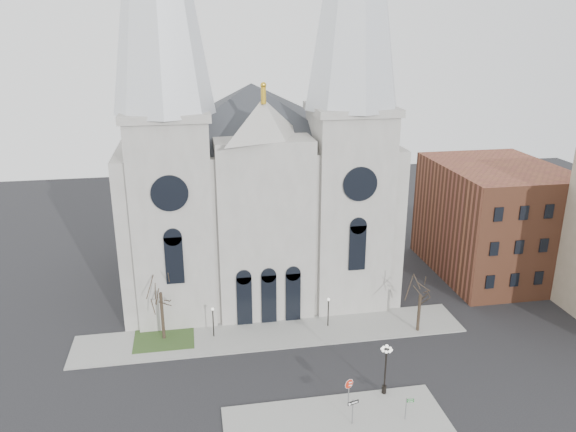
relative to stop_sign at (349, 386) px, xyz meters
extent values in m
plane|color=black|center=(-4.53, 1.47, -1.92)|extent=(160.00, 160.00, 0.00)
cube|color=gray|center=(-4.53, 12.47, -1.85)|extent=(40.00, 6.00, 0.14)
cube|color=#334B20|center=(-15.53, 13.47, -1.83)|extent=(6.00, 5.00, 0.18)
cube|color=gray|center=(-4.53, 27.47, 7.08)|extent=(30.00, 24.00, 18.00)
pyramid|color=#2D3035|center=(-4.53, 27.47, 22.08)|extent=(33.00, 26.40, 6.00)
cube|color=gray|center=(-14.03, 18.97, 9.08)|extent=(8.00, 8.00, 22.00)
cylinder|color=black|center=(-14.03, 14.92, 13.08)|extent=(3.60, 0.30, 3.60)
cube|color=gray|center=(4.97, 18.97, 9.08)|extent=(8.00, 8.00, 22.00)
cylinder|color=black|center=(4.97, 14.92, 13.08)|extent=(3.60, 0.30, 3.60)
cube|color=gray|center=(-4.53, 17.47, 7.83)|extent=(10.00, 5.00, 19.50)
pyramid|color=gray|center=(-4.53, 17.47, 19.58)|extent=(11.00, 5.00, 4.00)
cube|color=brown|center=(25.47, 23.47, 5.08)|extent=(14.00, 18.00, 14.00)
cylinder|color=black|center=(-15.53, 13.47, 0.70)|extent=(0.32, 0.32, 5.25)
cylinder|color=black|center=(10.47, 10.47, 0.18)|extent=(0.32, 0.32, 4.20)
cylinder|color=black|center=(-10.53, 12.97, -0.28)|extent=(0.12, 0.12, 3.00)
sphere|color=white|center=(-10.53, 12.97, 1.32)|extent=(0.32, 0.32, 0.32)
cylinder|color=black|center=(1.47, 12.97, -0.28)|extent=(0.12, 0.12, 3.00)
sphere|color=white|center=(1.47, 12.97, 1.32)|extent=(0.32, 0.32, 0.32)
cylinder|color=slate|center=(0.00, 0.00, -0.57)|extent=(0.09, 0.09, 2.42)
cylinder|color=red|center=(0.00, 0.00, 0.27)|extent=(0.84, 0.07, 0.84)
cylinder|color=white|center=(0.00, 0.00, 0.27)|extent=(0.90, 0.05, 0.90)
cube|color=white|center=(0.00, 0.00, 0.40)|extent=(0.46, 0.04, 0.11)
cube|color=white|center=(0.00, 0.00, 0.13)|extent=(0.53, 0.04, 0.11)
cylinder|color=black|center=(3.47, 0.97, 0.33)|extent=(0.15, 0.15, 4.23)
cylinder|color=black|center=(3.47, 0.97, -1.41)|extent=(0.40, 0.40, 0.74)
sphere|color=white|center=(3.47, 0.97, 2.86)|extent=(0.29, 0.29, 0.29)
cylinder|color=slate|center=(-0.35, -2.35, -0.65)|extent=(0.10, 0.10, 2.27)
cube|color=black|center=(-0.35, -2.35, 0.22)|extent=(0.97, 0.30, 0.32)
cylinder|color=slate|center=(4.02, -2.59, -0.78)|extent=(0.08, 0.08, 2.01)
cube|color=#0D5E17|center=(4.33, -2.62, 0.09)|extent=(0.57, 0.09, 0.14)
cube|color=#0D5E17|center=(4.33, -2.62, -0.09)|extent=(0.57, 0.09, 0.14)
camera|label=1|loc=(-11.87, -37.92, 28.33)|focal=35.00mm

